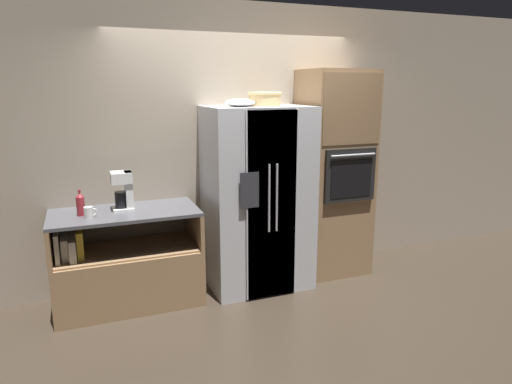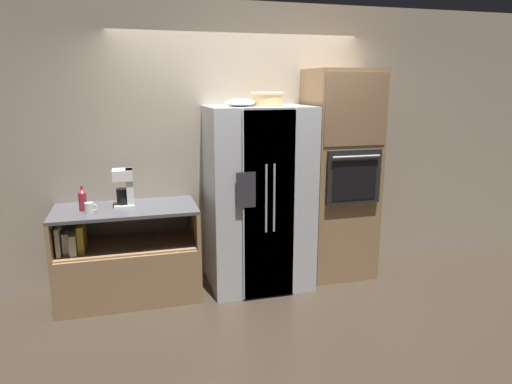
{
  "view_description": "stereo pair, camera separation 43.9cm",
  "coord_description": "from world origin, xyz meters",
  "px_view_note": "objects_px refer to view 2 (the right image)",
  "views": [
    {
      "loc": [
        -1.5,
        -4.05,
        1.99
      ],
      "look_at": [
        0.05,
        -0.07,
        0.99
      ],
      "focal_mm": 32.0,
      "sensor_mm": 36.0,
      "label": 1
    },
    {
      "loc": [
        -1.08,
        -4.19,
        1.99
      ],
      "look_at": [
        0.05,
        -0.07,
        0.99
      ],
      "focal_mm": 32.0,
      "sensor_mm": 36.0,
      "label": 2
    }
  ],
  "objects_px": {
    "fruit_bowl": "(240,103)",
    "wall_oven": "(340,175)",
    "refrigerator": "(259,199)",
    "bottle_tall": "(83,199)",
    "coffee_maker": "(125,186)",
    "wicker_basket": "(267,98)",
    "mug": "(90,208)"
  },
  "relations": [
    {
      "from": "refrigerator",
      "to": "fruit_bowl",
      "type": "distance_m",
      "value": 0.96
    },
    {
      "from": "wall_oven",
      "to": "coffee_maker",
      "type": "xyz_separation_m",
      "value": [
        -2.16,
        0.02,
        0.0
      ]
    },
    {
      "from": "fruit_bowl",
      "to": "bottle_tall",
      "type": "distance_m",
      "value": 1.68
    },
    {
      "from": "refrigerator",
      "to": "fruit_bowl",
      "type": "relative_size",
      "value": 6.36
    },
    {
      "from": "refrigerator",
      "to": "wall_oven",
      "type": "bearing_deg",
      "value": 3.77
    },
    {
      "from": "bottle_tall",
      "to": "wall_oven",
      "type": "bearing_deg",
      "value": 0.66
    },
    {
      "from": "wicker_basket",
      "to": "fruit_bowl",
      "type": "bearing_deg",
      "value": -161.44
    },
    {
      "from": "bottle_tall",
      "to": "mug",
      "type": "distance_m",
      "value": 0.13
    },
    {
      "from": "mug",
      "to": "refrigerator",
      "type": "bearing_deg",
      "value": 2.37
    },
    {
      "from": "refrigerator",
      "to": "wall_oven",
      "type": "height_order",
      "value": "wall_oven"
    },
    {
      "from": "coffee_maker",
      "to": "wicker_basket",
      "type": "bearing_deg",
      "value": -0.82
    },
    {
      "from": "fruit_bowl",
      "to": "coffee_maker",
      "type": "height_order",
      "value": "fruit_bowl"
    },
    {
      "from": "mug",
      "to": "fruit_bowl",
      "type": "bearing_deg",
      "value": 1.18
    },
    {
      "from": "fruit_bowl",
      "to": "wall_oven",
      "type": "bearing_deg",
      "value": 5.02
    },
    {
      "from": "refrigerator",
      "to": "fruit_bowl",
      "type": "bearing_deg",
      "value": -169.3
    },
    {
      "from": "wall_oven",
      "to": "fruit_bowl",
      "type": "bearing_deg",
      "value": -174.98
    },
    {
      "from": "bottle_tall",
      "to": "wicker_basket",
      "type": "bearing_deg",
      "value": 1.02
    },
    {
      "from": "mug",
      "to": "bottle_tall",
      "type": "bearing_deg",
      "value": 123.14
    },
    {
      "from": "wicker_basket",
      "to": "mug",
      "type": "bearing_deg",
      "value": -175.7
    },
    {
      "from": "fruit_bowl",
      "to": "coffee_maker",
      "type": "xyz_separation_m",
      "value": [
        -1.07,
        0.12,
        -0.76
      ]
    },
    {
      "from": "refrigerator",
      "to": "coffee_maker",
      "type": "height_order",
      "value": "refrigerator"
    },
    {
      "from": "refrigerator",
      "to": "mug",
      "type": "distance_m",
      "value": 1.58
    },
    {
      "from": "wall_oven",
      "to": "bottle_tall",
      "type": "bearing_deg",
      "value": -179.34
    },
    {
      "from": "refrigerator",
      "to": "mug",
      "type": "relative_size",
      "value": 16.26
    },
    {
      "from": "wall_oven",
      "to": "mug",
      "type": "bearing_deg",
      "value": -177.12
    },
    {
      "from": "wicker_basket",
      "to": "bottle_tall",
      "type": "distance_m",
      "value": 1.94
    },
    {
      "from": "refrigerator",
      "to": "bottle_tall",
      "type": "height_order",
      "value": "refrigerator"
    },
    {
      "from": "wicker_basket",
      "to": "coffee_maker",
      "type": "bearing_deg",
      "value": 179.18
    },
    {
      "from": "wall_oven",
      "to": "fruit_bowl",
      "type": "distance_m",
      "value": 1.33
    },
    {
      "from": "refrigerator",
      "to": "wicker_basket",
      "type": "xyz_separation_m",
      "value": [
        0.09,
        0.06,
        0.97
      ]
    },
    {
      "from": "wicker_basket",
      "to": "mug",
      "type": "relative_size",
      "value": 2.92
    },
    {
      "from": "refrigerator",
      "to": "coffee_maker",
      "type": "bearing_deg",
      "value": 176.38
    }
  ]
}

